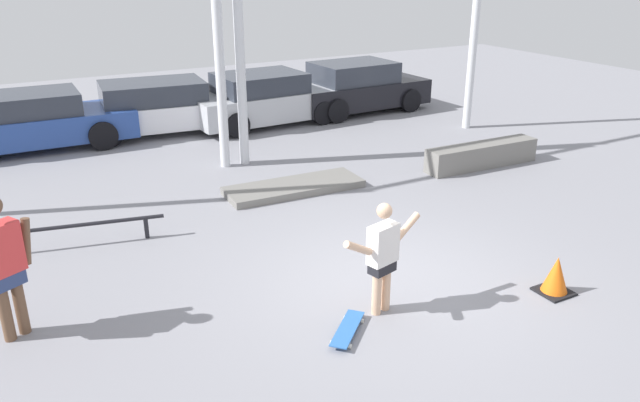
{
  "coord_description": "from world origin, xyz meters",
  "views": [
    {
      "loc": [
        -4.5,
        -6.16,
        4.18
      ],
      "look_at": [
        -0.23,
        1.64,
        0.66
      ],
      "focal_mm": 35.0,
      "sensor_mm": 36.0,
      "label": 1
    }
  ],
  "objects_px": {
    "grind_box": "(482,155)",
    "parked_car_black": "(356,88)",
    "manual_pad": "(294,187)",
    "traffic_cone": "(556,276)",
    "skateboard": "(347,329)",
    "parked_car_silver": "(264,99)",
    "parked_car_blue": "(31,122)",
    "parked_car_white": "(159,107)",
    "grind_rail": "(58,230)",
    "skateboarder": "(383,254)",
    "bystander": "(3,262)"
  },
  "relations": [
    {
      "from": "skateboarder",
      "to": "bystander",
      "type": "relative_size",
      "value": 0.83
    },
    {
      "from": "parked_car_silver",
      "to": "bystander",
      "type": "bearing_deg",
      "value": -133.43
    },
    {
      "from": "grind_rail",
      "to": "traffic_cone",
      "type": "xyz_separation_m",
      "value": [
        5.55,
        -4.58,
        -0.05
      ]
    },
    {
      "from": "skateboarder",
      "to": "traffic_cone",
      "type": "bearing_deg",
      "value": -31.91
    },
    {
      "from": "parked_car_blue",
      "to": "grind_rail",
      "type": "bearing_deg",
      "value": -91.02
    },
    {
      "from": "grind_box",
      "to": "bystander",
      "type": "relative_size",
      "value": 1.48
    },
    {
      "from": "grind_box",
      "to": "parked_car_silver",
      "type": "distance_m",
      "value": 6.07
    },
    {
      "from": "manual_pad",
      "to": "parked_car_blue",
      "type": "height_order",
      "value": "parked_car_blue"
    },
    {
      "from": "grind_box",
      "to": "manual_pad",
      "type": "xyz_separation_m",
      "value": [
        -4.12,
        0.6,
        -0.18
      ]
    },
    {
      "from": "parked_car_blue",
      "to": "manual_pad",
      "type": "bearing_deg",
      "value": -52.08
    },
    {
      "from": "parked_car_blue",
      "to": "traffic_cone",
      "type": "xyz_separation_m",
      "value": [
        5.33,
        -10.48,
        -0.38
      ]
    },
    {
      "from": "bystander",
      "to": "traffic_cone",
      "type": "distance_m",
      "value": 6.77
    },
    {
      "from": "skateboarder",
      "to": "grind_rail",
      "type": "relative_size",
      "value": 0.48
    },
    {
      "from": "grind_box",
      "to": "traffic_cone",
      "type": "distance_m",
      "value": 5.31
    },
    {
      "from": "grind_box",
      "to": "parked_car_silver",
      "type": "relative_size",
      "value": 0.65
    },
    {
      "from": "parked_car_white",
      "to": "traffic_cone",
      "type": "distance_m",
      "value": 10.77
    },
    {
      "from": "parked_car_blue",
      "to": "parked_car_black",
      "type": "distance_m",
      "value": 8.49
    },
    {
      "from": "skateboarder",
      "to": "manual_pad",
      "type": "distance_m",
      "value": 4.55
    },
    {
      "from": "grind_box",
      "to": "traffic_cone",
      "type": "height_order",
      "value": "traffic_cone"
    },
    {
      "from": "skateboarder",
      "to": "grind_rail",
      "type": "bearing_deg",
      "value": 116.0
    },
    {
      "from": "bystander",
      "to": "grind_rail",
      "type": "bearing_deg",
      "value": -137.11
    },
    {
      "from": "skateboarder",
      "to": "skateboard",
      "type": "height_order",
      "value": "skateboarder"
    },
    {
      "from": "parked_car_silver",
      "to": "traffic_cone",
      "type": "distance_m",
      "value": 10.02
    },
    {
      "from": "skateboard",
      "to": "parked_car_silver",
      "type": "xyz_separation_m",
      "value": [
        3.18,
        9.52,
        0.59
      ]
    },
    {
      "from": "parked_car_white",
      "to": "bystander",
      "type": "bearing_deg",
      "value": -110.37
    },
    {
      "from": "parked_car_black",
      "to": "bystander",
      "type": "xyz_separation_m",
      "value": [
        -9.47,
        -7.73,
        0.29
      ]
    },
    {
      "from": "traffic_cone",
      "to": "grind_box",
      "type": "bearing_deg",
      "value": 58.01
    },
    {
      "from": "skateboarder",
      "to": "bystander",
      "type": "distance_m",
      "value": 4.35
    },
    {
      "from": "manual_pad",
      "to": "traffic_cone",
      "type": "xyz_separation_m",
      "value": [
        1.3,
        -5.11,
        0.18
      ]
    },
    {
      "from": "parked_car_white",
      "to": "parked_car_black",
      "type": "bearing_deg",
      "value": 0.76
    },
    {
      "from": "traffic_cone",
      "to": "skateboarder",
      "type": "bearing_deg",
      "value": 162.42
    },
    {
      "from": "grind_box",
      "to": "parked_car_white",
      "type": "xyz_separation_m",
      "value": [
        -5.18,
        5.99,
        0.38
      ]
    },
    {
      "from": "parked_car_blue",
      "to": "traffic_cone",
      "type": "relative_size",
      "value": 8.51
    },
    {
      "from": "skateboard",
      "to": "parked_car_blue",
      "type": "height_order",
      "value": "parked_car_blue"
    },
    {
      "from": "bystander",
      "to": "parked_car_silver",
      "type": "bearing_deg",
      "value": -158.81
    },
    {
      "from": "skateboarder",
      "to": "grind_box",
      "type": "xyz_separation_m",
      "value": [
        5.09,
        3.78,
        -0.55
      ]
    },
    {
      "from": "skateboarder",
      "to": "parked_car_silver",
      "type": "relative_size",
      "value": 0.36
    },
    {
      "from": "grind_box",
      "to": "parked_car_black",
      "type": "relative_size",
      "value": 0.65
    },
    {
      "from": "manual_pad",
      "to": "bystander",
      "type": "xyz_separation_m",
      "value": [
        -5.02,
        -2.79,
        0.9
      ]
    },
    {
      "from": "parked_car_white",
      "to": "bystander",
      "type": "xyz_separation_m",
      "value": [
        -3.96,
        -8.18,
        0.34
      ]
    },
    {
      "from": "grind_rail",
      "to": "parked_car_black",
      "type": "xyz_separation_m",
      "value": [
        8.69,
        5.47,
        0.37
      ]
    },
    {
      "from": "parked_car_silver",
      "to": "parked_car_black",
      "type": "bearing_deg",
      "value": -1.94
    },
    {
      "from": "parked_car_blue",
      "to": "grind_box",
      "type": "bearing_deg",
      "value": -35.17
    },
    {
      "from": "manual_pad",
      "to": "bystander",
      "type": "distance_m",
      "value": 5.81
    },
    {
      "from": "parked_car_black",
      "to": "parked_car_silver",
      "type": "bearing_deg",
      "value": 178.44
    },
    {
      "from": "grind_box",
      "to": "grind_rail",
      "type": "distance_m",
      "value": 8.36
    },
    {
      "from": "grind_rail",
      "to": "skateboarder",
      "type": "bearing_deg",
      "value": -49.67
    },
    {
      "from": "parked_car_black",
      "to": "grind_box",
      "type": "bearing_deg",
      "value": -95.82
    },
    {
      "from": "parked_car_silver",
      "to": "bystander",
      "type": "xyz_separation_m",
      "value": [
        -6.6,
        -7.69,
        0.32
      ]
    },
    {
      "from": "grind_rail",
      "to": "parked_car_black",
      "type": "distance_m",
      "value": 10.28
    }
  ]
}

